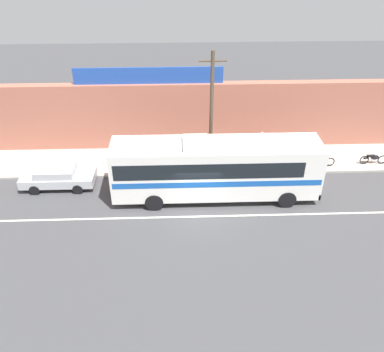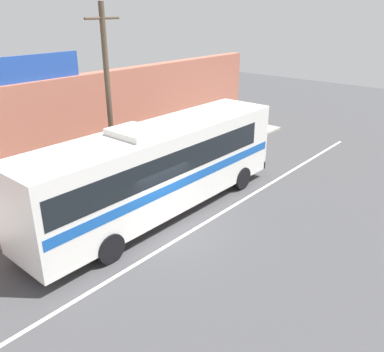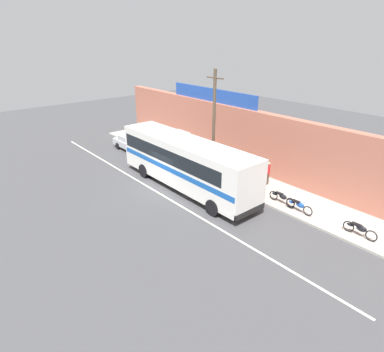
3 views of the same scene
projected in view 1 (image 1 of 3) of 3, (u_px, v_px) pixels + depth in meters
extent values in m
plane|color=#444447|center=(198.00, 208.00, 23.63)|extent=(70.00, 70.00, 0.00)
cube|color=#A8A399|center=(194.00, 161.00, 27.93)|extent=(30.00, 3.60, 0.14)
cube|color=#B26651|center=(193.00, 116.00, 28.45)|extent=(30.00, 0.70, 4.80)
cube|color=#234CAD|center=(148.00, 76.00, 26.75)|extent=(9.84, 0.12, 1.10)
cube|color=silver|center=(198.00, 216.00, 22.96)|extent=(30.00, 0.14, 0.01)
cube|color=white|center=(216.00, 168.00, 23.52)|extent=(11.92, 2.53, 3.10)
cube|color=black|center=(208.00, 160.00, 23.21)|extent=(10.49, 2.55, 0.96)
cube|color=#1956B2|center=(216.00, 172.00, 23.69)|extent=(11.68, 2.55, 0.36)
cube|color=black|center=(319.00, 159.00, 23.45)|extent=(0.04, 2.28, 1.40)
cube|color=black|center=(313.00, 185.00, 24.45)|extent=(0.12, 2.53, 0.36)
cube|color=silver|center=(195.00, 143.00, 22.57)|extent=(1.40, 1.77, 0.24)
cylinder|color=black|center=(278.00, 177.00, 25.43)|extent=(1.04, 0.32, 1.04)
cylinder|color=black|center=(287.00, 199.00, 23.47)|extent=(1.04, 0.32, 1.04)
cylinder|color=black|center=(156.00, 179.00, 25.21)|extent=(1.04, 0.32, 1.04)
cylinder|color=black|center=(154.00, 202.00, 23.24)|extent=(1.04, 0.32, 1.04)
cube|color=#B7BABF|center=(58.00, 178.00, 25.14)|extent=(4.45, 1.72, 0.56)
cube|color=#B7BABF|center=(55.00, 171.00, 24.85)|extent=(2.32, 1.55, 0.48)
cube|color=black|center=(70.00, 171.00, 24.89)|extent=(0.21, 1.45, 0.34)
cylinder|color=black|center=(83.00, 175.00, 26.02)|extent=(0.62, 0.20, 0.62)
cylinder|color=black|center=(78.00, 189.00, 24.66)|extent=(0.62, 0.20, 0.62)
cylinder|color=black|center=(42.00, 175.00, 25.94)|extent=(0.62, 0.20, 0.62)
cylinder|color=black|center=(35.00, 190.00, 24.58)|extent=(0.62, 0.20, 0.62)
cylinder|color=brown|center=(211.00, 115.00, 24.67)|extent=(0.22, 0.22, 7.83)
cylinder|color=brown|center=(213.00, 61.00, 22.85)|extent=(1.60, 0.10, 0.10)
torus|color=black|center=(382.00, 160.00, 27.31)|extent=(0.62, 0.06, 0.62)
torus|color=black|center=(364.00, 160.00, 27.27)|extent=(0.62, 0.06, 0.62)
cylinder|color=silver|center=(382.00, 156.00, 27.14)|extent=(0.34, 0.04, 0.65)
cylinder|color=silver|center=(382.00, 152.00, 26.96)|extent=(0.03, 0.56, 0.03)
ellipsoid|color=black|center=(375.00, 157.00, 27.19)|extent=(0.56, 0.22, 0.34)
cube|color=black|center=(371.00, 156.00, 27.12)|extent=(0.52, 0.20, 0.10)
ellipsoid|color=black|center=(366.00, 158.00, 27.20)|extent=(0.36, 0.14, 0.16)
torus|color=black|center=(330.00, 162.00, 27.05)|extent=(0.62, 0.06, 0.62)
torus|color=black|center=(312.00, 162.00, 27.01)|extent=(0.62, 0.06, 0.62)
cylinder|color=silver|center=(330.00, 158.00, 26.88)|extent=(0.34, 0.04, 0.65)
cylinder|color=silver|center=(329.00, 154.00, 26.70)|extent=(0.03, 0.56, 0.03)
ellipsoid|color=#1E51B2|center=(322.00, 160.00, 26.93)|extent=(0.56, 0.22, 0.34)
cube|color=black|center=(318.00, 158.00, 26.86)|extent=(0.52, 0.20, 0.10)
ellipsoid|color=#1E51B2|center=(313.00, 160.00, 26.94)|extent=(0.36, 0.14, 0.16)
torus|color=black|center=(310.00, 161.00, 27.12)|extent=(0.62, 0.06, 0.62)
torus|color=black|center=(291.00, 162.00, 27.08)|extent=(0.62, 0.06, 0.62)
cylinder|color=silver|center=(310.00, 157.00, 26.95)|extent=(0.34, 0.04, 0.65)
cylinder|color=silver|center=(309.00, 153.00, 26.77)|extent=(0.03, 0.56, 0.03)
ellipsoid|color=black|center=(302.00, 159.00, 27.00)|extent=(0.56, 0.22, 0.34)
cube|color=black|center=(298.00, 158.00, 26.93)|extent=(0.52, 0.20, 0.10)
ellipsoid|color=black|center=(292.00, 160.00, 27.00)|extent=(0.36, 0.14, 0.16)
cylinder|color=navy|center=(236.00, 153.00, 27.81)|extent=(0.13, 0.13, 0.81)
cylinder|color=navy|center=(236.00, 155.00, 27.66)|extent=(0.13, 0.13, 0.81)
cylinder|color=white|center=(236.00, 145.00, 27.35)|extent=(0.30, 0.30, 0.60)
sphere|color=tan|center=(237.00, 139.00, 27.11)|extent=(0.22, 0.22, 0.22)
cylinder|color=white|center=(236.00, 143.00, 27.50)|extent=(0.08, 0.08, 0.56)
cylinder|color=white|center=(237.00, 146.00, 27.17)|extent=(0.08, 0.08, 0.56)
cylinder|color=brown|center=(260.00, 148.00, 28.35)|extent=(0.13, 0.13, 0.85)
cylinder|color=brown|center=(261.00, 150.00, 28.20)|extent=(0.13, 0.13, 0.85)
cylinder|color=red|center=(261.00, 140.00, 27.87)|extent=(0.30, 0.30, 0.64)
sphere|color=tan|center=(262.00, 134.00, 27.61)|extent=(0.23, 0.23, 0.23)
cylinder|color=red|center=(261.00, 138.00, 28.02)|extent=(0.08, 0.08, 0.58)
cylinder|color=red|center=(262.00, 141.00, 27.68)|extent=(0.08, 0.08, 0.58)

